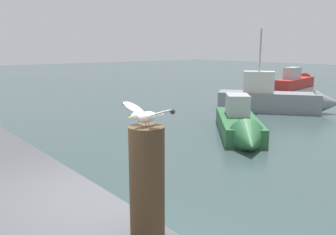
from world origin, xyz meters
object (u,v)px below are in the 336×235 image
seagull (146,114)px  boat_grey (278,99)px  boat_green (241,126)px  mooring_post (147,184)px  boat_red (296,81)px

seagull → boat_grey: size_ratio=0.13×
boat_grey → boat_green: (2.02, -5.25, -0.21)m
boat_green → mooring_post: bearing=-56.7°
mooring_post → boat_grey: boat_grey is taller
mooring_post → boat_red: mooring_post is taller
mooring_post → boat_green: mooring_post is taller
seagull → boat_grey: bearing=118.6°
boat_red → seagull: bearing=-62.3°
boat_red → mooring_post: bearing=-62.3°
mooring_post → seagull: (0.00, -0.00, 0.65)m
boat_grey → boat_red: size_ratio=0.85×
boat_grey → boat_green: bearing=-69.0°
boat_green → boat_red: size_ratio=0.74×
mooring_post → boat_red: 25.78m
boat_grey → boat_red: bearing=116.6°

